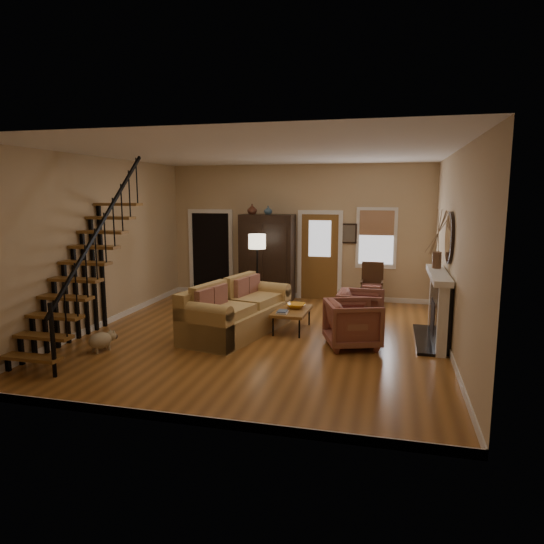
% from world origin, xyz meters
% --- Properties ---
extents(room, '(7.00, 7.33, 3.30)m').
position_xyz_m(room, '(-0.41, 1.76, 1.51)').
color(room, '#9A5E27').
rests_on(room, ground).
extents(staircase, '(0.94, 2.80, 3.20)m').
position_xyz_m(staircase, '(-2.78, -1.30, 1.60)').
color(staircase, brown).
rests_on(staircase, ground).
extents(fireplace, '(0.33, 1.95, 2.30)m').
position_xyz_m(fireplace, '(3.13, 0.50, 0.74)').
color(fireplace, black).
rests_on(fireplace, ground).
extents(armoire, '(1.30, 0.60, 2.10)m').
position_xyz_m(armoire, '(-0.70, 3.15, 1.05)').
color(armoire, black).
rests_on(armoire, ground).
extents(vase_a, '(0.24, 0.24, 0.25)m').
position_xyz_m(vase_a, '(-1.05, 3.05, 2.22)').
color(vase_a, '#4C2619').
rests_on(vase_a, armoire).
extents(vase_b, '(0.20, 0.20, 0.21)m').
position_xyz_m(vase_b, '(-0.65, 3.05, 2.21)').
color(vase_b, '#334C60').
rests_on(vase_b, armoire).
extents(sofa, '(1.61, 2.64, 0.92)m').
position_xyz_m(sofa, '(-0.50, 0.14, 0.46)').
color(sofa, tan).
rests_on(sofa, ground).
extents(coffee_table, '(0.65, 1.08, 0.41)m').
position_xyz_m(coffee_table, '(0.45, 0.57, 0.20)').
color(coffee_table, brown).
rests_on(coffee_table, ground).
extents(bowl, '(0.36, 0.36, 0.09)m').
position_xyz_m(bowl, '(0.50, 0.72, 0.45)').
color(bowl, orange).
rests_on(bowl, coffee_table).
extents(books, '(0.19, 0.27, 0.05)m').
position_xyz_m(books, '(0.33, 0.27, 0.43)').
color(books, beige).
rests_on(books, coffee_table).
extents(armchair_left, '(1.12, 1.10, 0.81)m').
position_xyz_m(armchair_left, '(1.66, -0.17, 0.40)').
color(armchair_left, maroon).
rests_on(armchair_left, ground).
extents(armchair_right, '(0.89, 0.86, 0.78)m').
position_xyz_m(armchair_right, '(1.73, 0.85, 0.39)').
color(armchair_right, maroon).
rests_on(armchair_right, ground).
extents(floor_lamp, '(0.42, 0.42, 1.70)m').
position_xyz_m(floor_lamp, '(-0.68, 2.15, 0.85)').
color(floor_lamp, black).
rests_on(floor_lamp, ground).
extents(side_chair, '(0.54, 0.54, 1.02)m').
position_xyz_m(side_chair, '(1.85, 2.95, 0.51)').
color(side_chair, '#3D2513').
rests_on(side_chair, ground).
extents(dog, '(0.43, 0.53, 0.33)m').
position_xyz_m(dog, '(-2.39, -1.43, 0.17)').
color(dog, tan).
rests_on(dog, ground).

